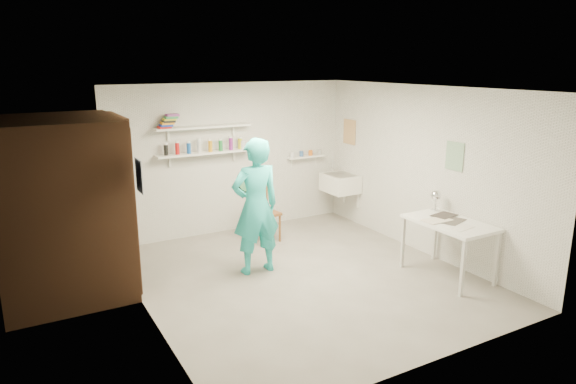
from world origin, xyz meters
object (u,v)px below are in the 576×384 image
wall_clock (248,181)px  man (256,207)px  belfast_sink (340,183)px  work_table (448,249)px  wooden_chair (264,214)px  desk_lamp (436,195)px

wall_clock → man: bearing=-88.2°
belfast_sink → work_table: bearing=-92.4°
belfast_sink → work_table: (-0.11, -2.58, -0.33)m
belfast_sink → wall_clock: bearing=-155.3°
man → wall_clock: bearing=-88.2°
wooden_chair → desk_lamp: size_ratio=6.38×
man → wall_clock: size_ratio=5.56×
man → work_table: (2.08, -1.35, -0.52)m
wooden_chair → work_table: size_ratio=0.80×
wooden_chair → desk_lamp: (1.64, -1.91, 0.52)m
wall_clock → desk_lamp: (2.27, -1.12, -0.23)m
man → desk_lamp: size_ratio=12.84×
belfast_sink → wooden_chair: 1.60m
belfast_sink → desk_lamp: (0.07, -2.13, 0.26)m
work_table → desk_lamp: bearing=67.6°
belfast_sink → wall_clock: 2.46m
man → belfast_sink: bearing=-149.7°
wall_clock → wooden_chair: 1.26m
man → wooden_chair: size_ratio=2.01×
man → wall_clock: 0.37m
belfast_sink → wooden_chair: wooden_chair is taller
work_table → belfast_sink: bearing=87.6°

